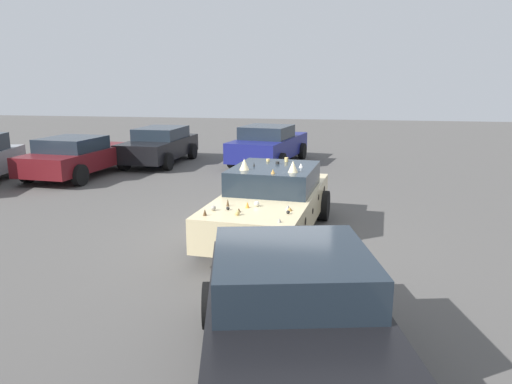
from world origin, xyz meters
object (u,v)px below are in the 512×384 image
at_px(parked_sedan_row_back_center, 77,156).
at_px(parked_sedan_near_left, 269,144).
at_px(parked_sedan_row_back_far, 294,321).
at_px(art_car_decorated, 271,201).
at_px(parked_sedan_behind_left, 160,145).

distance_m(parked_sedan_row_back_center, parked_sedan_near_left, 6.86).
distance_m(parked_sedan_row_back_far, parked_sedan_near_left, 13.63).
relative_size(art_car_decorated, parked_sedan_near_left, 0.97).
bearing_deg(art_car_decorated, parked_sedan_row_back_far, 16.05).
distance_m(parked_sedan_behind_left, parked_sedan_row_back_center, 3.42).
bearing_deg(art_car_decorated, parked_sedan_row_back_center, -119.54).
relative_size(parked_sedan_row_back_far, parked_sedan_near_left, 0.89).
distance_m(parked_sedan_behind_left, parked_sedan_row_back_far, 14.28).
distance_m(art_car_decorated, parked_sedan_behind_left, 9.59).
bearing_deg(parked_sedan_row_back_center, parked_sedan_behind_left, -25.22).
distance_m(art_car_decorated, parked_sedan_row_back_center, 8.70).
height_order(parked_sedan_behind_left, parked_sedan_row_back_far, same).
bearing_deg(parked_sedan_behind_left, parked_sedan_row_back_center, -28.12).
bearing_deg(parked_sedan_behind_left, art_car_decorated, 36.52).
relative_size(parked_sedan_behind_left, parked_sedan_near_left, 0.89).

